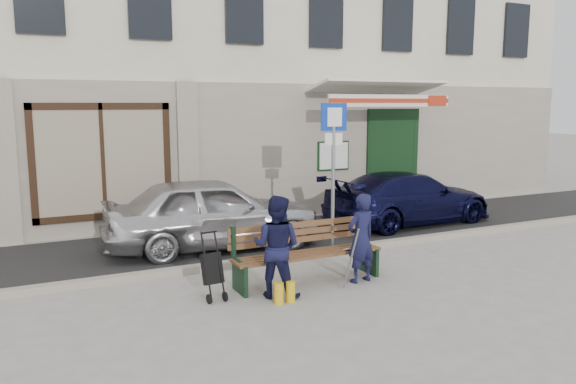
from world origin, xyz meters
TOP-DOWN VIEW (x-y plane):
  - ground at (0.00, 0.00)m, footprint 80.00×80.00m
  - asphalt_lane at (0.00, 3.10)m, footprint 60.00×3.20m
  - curb at (0.00, 1.50)m, footprint 60.00×0.18m
  - building at (0.01, 8.45)m, footprint 20.00×8.27m
  - car_silver at (-1.51, 2.88)m, footprint 4.17×1.88m
  - car_navy at (3.22, 3.02)m, footprint 4.23×1.93m
  - parking_sign at (0.53, 1.88)m, footprint 0.51×0.11m
  - bench at (-0.92, 0.26)m, footprint 2.40×1.17m
  - man at (-0.12, -0.08)m, footprint 0.55×0.41m
  - woman at (-1.57, -0.12)m, footprint 0.90×0.90m
  - stroller at (-2.42, 0.19)m, footprint 0.30×0.41m

SIDE VIEW (x-z plane):
  - ground at x=0.00m, z-range 0.00..0.00m
  - asphalt_lane at x=0.00m, z-range 0.00..0.01m
  - curb at x=0.00m, z-range 0.00..0.12m
  - stroller at x=-2.42m, z-range -0.05..0.89m
  - bench at x=-0.92m, z-range -0.03..0.95m
  - car_navy at x=3.22m, z-range 0.00..1.20m
  - man at x=-0.12m, z-range 0.00..1.39m
  - car_silver at x=-1.51m, z-range 0.00..1.39m
  - woman at x=-1.57m, z-range 0.00..1.47m
  - parking_sign at x=0.53m, z-range 0.47..3.21m
  - building at x=0.01m, z-range -0.03..9.97m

